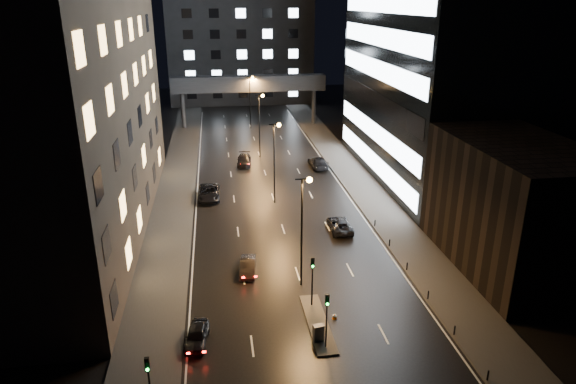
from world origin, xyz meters
The scene contains 25 objects.
ground centered at (0.00, 40.00, 0.00)m, with size 160.00×160.00×0.00m, color black.
sidewalk_left centered at (-12.50, 35.00, 0.07)m, with size 5.00×110.00×0.15m, color #383533.
sidewalk_right centered at (12.50, 35.00, 0.07)m, with size 5.00×110.00×0.15m, color #383533.
building_left centered at (-22.50, 24.00, 20.00)m, with size 15.00×48.00×40.00m, color #2D2319.
building_right_low centered at (20.00, 9.00, 6.00)m, with size 10.00×18.00×12.00m, color black.
building_right_glass centered at (25.00, 36.00, 22.50)m, with size 20.00×36.00×45.00m, color black.
building_far centered at (0.00, 98.00, 12.50)m, with size 34.00×14.00×25.00m, color #333335.
skybridge centered at (0.00, 70.00, 8.34)m, with size 30.00×3.00×10.00m.
median_island centered at (0.30, 2.00, 0.07)m, with size 1.60×8.00×0.15m, color #383533.
traffic_signal_near centered at (0.30, 4.49, 3.09)m, with size 0.28×0.34×4.40m.
traffic_signal_far centered at (0.30, -1.01, 3.09)m, with size 0.28×0.34×4.40m.
traffic_signal_corner centered at (-11.50, -6.01, 2.94)m, with size 0.28×0.34×4.40m.
bollard_row centered at (10.20, 6.50, 0.45)m, with size 0.12×25.12×0.90m.
streetlight_near centered at (0.16, 8.00, 6.50)m, with size 1.45×0.50×10.15m.
streetlight_mid_a centered at (0.16, 28.00, 6.50)m, with size 1.45×0.50×10.15m.
streetlight_mid_b centered at (0.16, 48.00, 6.50)m, with size 1.45×0.50×10.15m.
streetlight_far centered at (0.16, 68.00, 6.50)m, with size 1.45×0.50×10.15m.
car_away_a centered at (-9.00, 0.97, 0.65)m, with size 1.53×3.80×1.30m, color black.
car_away_b centered at (-4.54, 10.87, 0.66)m, with size 1.39×3.99×1.32m, color black.
car_away_c centered at (-8.12, 30.59, 0.81)m, with size 2.68×5.82×1.62m, color black.
car_away_d centered at (-2.77, 44.32, 0.74)m, with size 2.07×5.09×1.48m, color black.
car_toward_a centered at (6.12, 18.77, 0.68)m, with size 2.25×4.88×1.36m, color black.
car_toward_b centered at (8.19, 41.35, 0.81)m, with size 2.27×5.58×1.62m, color black.
utility_cabinet centered at (-0.10, -0.21, 0.80)m, with size 0.78×0.49×1.30m, color #454547.
cone_a centered at (1.77, 2.50, 0.22)m, with size 0.39×0.39×0.44m, color orange.
Camera 1 is at (-6.85, -31.35, 23.87)m, focal length 32.00 mm.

